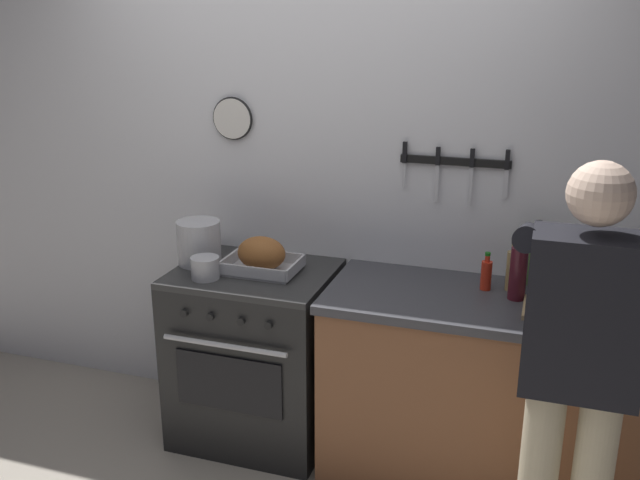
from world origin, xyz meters
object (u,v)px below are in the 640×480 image
at_px(cutting_board, 568,312).
at_px(bottle_olive_oil, 535,258).
at_px(roasting_pan, 262,256).
at_px(stock_pot, 199,242).
at_px(saucepan, 205,268).
at_px(stove, 256,354).
at_px(bottle_hot_sauce, 486,274).
at_px(bottle_wine_red, 518,272).
at_px(bottle_vinegar, 512,269).
at_px(person_cook, 579,364).

height_order(cutting_board, bottle_olive_oil, bottle_olive_oil).
xyz_separation_m(roasting_pan, stock_pot, (-0.34, 0.01, 0.03)).
bearing_deg(saucepan, bottle_olive_oil, 15.19).
bearing_deg(cutting_board, stove, 177.41).
relative_size(cutting_board, bottle_hot_sauce, 2.05).
xyz_separation_m(stock_pot, bottle_wine_red, (1.53, 0.03, 0.02)).
xyz_separation_m(cutting_board, bottle_wine_red, (-0.22, 0.11, 0.12)).
relative_size(bottle_hot_sauce, bottle_vinegar, 0.75).
relative_size(person_cook, stock_pot, 7.63).
relative_size(cutting_board, bottle_olive_oil, 1.17).
bearing_deg(saucepan, bottle_vinegar, 12.53).
height_order(stock_pot, bottle_vinegar, bottle_vinegar).
xyz_separation_m(roasting_pan, bottle_olive_oil, (1.25, 0.23, 0.05)).
xyz_separation_m(stove, bottle_wine_red, (1.23, 0.04, 0.58)).
bearing_deg(roasting_pan, bottle_wine_red, 1.78).
xyz_separation_m(person_cook, saucepan, (-1.65, 0.45, 0.00)).
relative_size(stove, bottle_hot_sauce, 5.12).
relative_size(stove, cutting_board, 2.50).
bearing_deg(bottle_wine_red, bottle_vinegar, 105.60).
height_order(stove, bottle_olive_oil, bottle_olive_oil).
relative_size(roasting_pan, cutting_board, 0.98).
bearing_deg(person_cook, bottle_wine_red, 26.85).
distance_m(person_cook, bottle_hot_sauce, 0.82).
relative_size(bottle_olive_oil, bottle_wine_red, 1.02).
xyz_separation_m(stock_pot, bottle_olive_oil, (1.59, 0.22, 0.02)).
height_order(bottle_olive_oil, bottle_vinegar, bottle_olive_oil).
bearing_deg(roasting_pan, bottle_olive_oil, 10.48).
distance_m(stock_pot, bottle_hot_sauce, 1.39).
relative_size(stock_pot, bottle_olive_oil, 0.71).
bearing_deg(person_cook, stove, 73.77).
bearing_deg(bottle_wine_red, stock_pot, -179.02).
distance_m(saucepan, bottle_vinegar, 1.41).
height_order(bottle_olive_oil, bottle_wine_red, bottle_olive_oil).
bearing_deg(stove, bottle_hot_sauce, 5.80).
relative_size(roasting_pan, bottle_wine_red, 1.17).
xyz_separation_m(bottle_olive_oil, bottle_vinegar, (-0.09, -0.09, -0.03)).
xyz_separation_m(cutting_board, bottle_vinegar, (-0.24, 0.21, 0.09)).
relative_size(bottle_hot_sauce, bottle_wine_red, 0.58).
bearing_deg(stove, bottle_wine_red, 1.89).
relative_size(saucepan, bottle_olive_oil, 0.44).
xyz_separation_m(stock_pot, saucepan, (0.12, -0.18, -0.06)).
bearing_deg(bottle_hot_sauce, stove, -174.20).
bearing_deg(cutting_board, stock_pot, 177.37).
distance_m(stock_pot, bottle_wine_red, 1.53).
relative_size(stove, saucepan, 6.68).
bearing_deg(saucepan, stove, 43.64).
relative_size(stove, stock_pot, 4.14).
relative_size(person_cook, saucepan, 12.33).
bearing_deg(bottle_olive_oil, stock_pot, -172.10).
height_order(stove, bottle_vinegar, bottle_vinegar).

